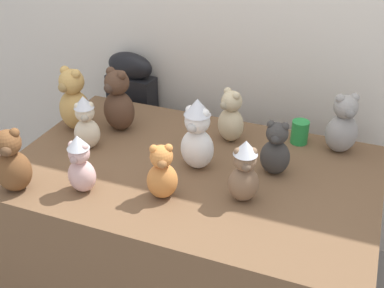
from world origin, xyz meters
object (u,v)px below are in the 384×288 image
Objects in this scene: display_table at (192,238)px; teddy_bear_charcoal at (276,150)px; party_cup_green at (300,132)px; teddy_bear_blush at (80,164)px; teddy_bear_ginger at (162,173)px; teddy_bear_ash at (343,125)px; teddy_bear_chestnut at (12,162)px; teddy_bear_honey at (74,101)px; instrument_case at (135,132)px; teddy_bear_cream at (86,123)px; teddy_bear_sand at (231,117)px; teddy_bear_mocha at (244,172)px; teddy_bear_cocoa at (118,102)px; teddy_bear_snow at (197,135)px.

display_table is 0.61m from teddy_bear_charcoal.
teddy_bear_charcoal reaches higher than party_cup_green.
teddy_bear_blush is 0.32m from teddy_bear_ginger.
teddy_bear_ash is at bearing 46.95° from teddy_bear_charcoal.
teddy_bear_honey is (-0.06, 0.53, 0.02)m from teddy_bear_chestnut.
teddy_bear_chestnut reaches higher than display_table.
instrument_case is 3.93× the size of teddy_bear_cream.
display_table is 14.15× the size of party_cup_green.
teddy_bear_sand is at bearing -162.97° from party_cup_green.
teddy_bear_mocha is 0.83× the size of teddy_bear_honey.
teddy_bear_mocha is at bearing -32.94° from teddy_bear_sand.
teddy_bear_charcoal is 0.94× the size of teddy_bear_cream.
teddy_bear_cream is (-0.58, -0.30, 0.01)m from teddy_bear_sand.
teddy_bear_ash reaches higher than teddy_bear_chestnut.
teddy_bear_sand is 0.74m from teddy_bear_blush.
display_table is at bearing 130.44° from teddy_bear_mocha.
instrument_case is 1.23m from teddy_bear_mocha.
teddy_bear_chestnut is at bearing -141.24° from party_cup_green.
teddy_bear_cocoa is at bearing 106.78° from teddy_bear_ginger.
teddy_bear_ash is at bearing 3.71° from teddy_bear_chestnut.
teddy_bear_honey reaches higher than teddy_bear_cocoa.
instrument_case is 0.97m from teddy_bear_snow.
teddy_bear_mocha is at bearing -102.92° from party_cup_green.
display_table is 0.69m from teddy_bear_blush.
teddy_bear_snow is 1.24× the size of teddy_bear_cream.
teddy_bear_blush is (-0.61, -0.17, -0.01)m from teddy_bear_mocha.
teddy_bear_chestnut is (0.02, -1.03, 0.40)m from instrument_case.
teddy_bear_ash is at bearing 43.33° from teddy_bear_sand.
teddy_bear_mocha is 0.96m from teddy_bear_honey.
teddy_bear_cream is (-1.08, -0.39, -0.01)m from teddy_bear_ash.
teddy_bear_ash is at bearing -2.80° from party_cup_green.
teddy_bear_sand is at bearing 15.76° from teddy_bear_chestnut.
teddy_bear_blush is (-0.68, -0.40, 0.01)m from teddy_bear_charcoal.
teddy_bear_honey reaches higher than instrument_case.
teddy_bear_chestnut is (-0.93, -0.49, 0.02)m from teddy_bear_charcoal.
teddy_bear_honey is at bearing 168.88° from display_table.
teddy_bear_chestnut reaches higher than teddy_bear_sand.
teddy_bear_snow is 0.26m from teddy_bear_ginger.
teddy_bear_cocoa is at bearing -167.63° from party_cup_green.
teddy_bear_snow reaches higher than teddy_bear_cream.
teddy_bear_snow is at bearing -69.32° from teddy_bear_sand.
instrument_case is 3.67× the size of teddy_bear_chestnut.
teddy_bear_ash is 1.25m from teddy_bear_honey.
teddy_bear_cream is 0.40m from teddy_bear_chestnut.
teddy_bear_cream is at bearing 47.01° from teddy_bear_chestnut.
teddy_bear_sand is 0.80× the size of teddy_bear_snow.
teddy_bear_mocha reaches higher than teddy_bear_charcoal.
party_cup_green is (0.42, 0.62, -0.05)m from teddy_bear_ginger.
teddy_bear_ginger reaches higher than instrument_case.
teddy_bear_ginger is (0.31, 0.08, -0.01)m from teddy_bear_blush.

